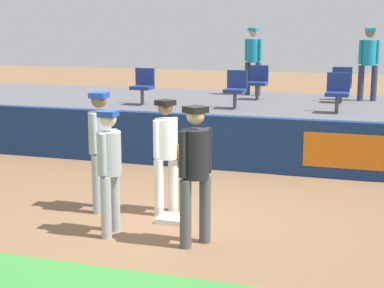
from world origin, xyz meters
TOP-DOWN VIEW (x-y plane):
  - ground_plane at (0.00, 0.00)m, footprint 60.00×60.00m
  - first_base at (0.22, 0.17)m, footprint 0.40×0.40m
  - player_fielder_home at (0.00, 0.56)m, footprint 0.49×0.49m
  - player_runner_visitor at (-0.40, -0.62)m, footprint 0.35×0.49m
  - player_coach_visitor at (-1.03, 0.38)m, footprint 0.38×0.53m
  - player_umpire at (0.86, -0.66)m, footprint 0.49×0.49m
  - field_wall at (0.01, 3.68)m, footprint 18.00×0.26m
  - bleacher_platform at (0.00, 6.25)m, footprint 18.00×4.80m
  - seat_front_center at (-0.03, 5.12)m, footprint 0.45×0.44m
  - seat_front_right at (2.18, 5.12)m, footprint 0.48×0.44m
  - seat_front_left at (-2.25, 5.12)m, footprint 0.46×0.44m
  - seat_back_right at (2.11, 6.92)m, footprint 0.46×0.44m
  - seat_back_center at (0.09, 6.92)m, footprint 0.47×0.44m
  - spectator_hooded at (2.69, 7.45)m, footprint 0.49×0.38m
  - spectator_capped at (-0.24, 7.80)m, footprint 0.47×0.41m

SIDE VIEW (x-z plane):
  - ground_plane at x=0.00m, z-range 0.00..0.00m
  - first_base at x=0.22m, z-range 0.00..0.08m
  - bleacher_platform at x=0.00m, z-range 0.00..1.06m
  - field_wall at x=0.01m, z-range 0.00..1.11m
  - player_runner_visitor at x=-0.40m, z-range 0.14..1.89m
  - player_fielder_home at x=0.00m, z-range 0.14..1.92m
  - player_umpire at x=0.86m, z-range 0.15..2.02m
  - player_coach_visitor at x=-1.03m, z-range 0.15..2.03m
  - seat_front_center at x=-0.03m, z-range 1.12..1.96m
  - seat_back_right at x=2.11m, z-range 1.12..1.96m
  - seat_front_left at x=-2.25m, z-range 1.12..1.96m
  - seat_back_center at x=0.09m, z-range 1.12..1.96m
  - seat_front_right at x=2.18m, z-range 1.12..1.96m
  - spectator_capped at x=-0.24m, z-range 1.20..2.95m
  - spectator_hooded at x=2.69m, z-range 1.20..2.96m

